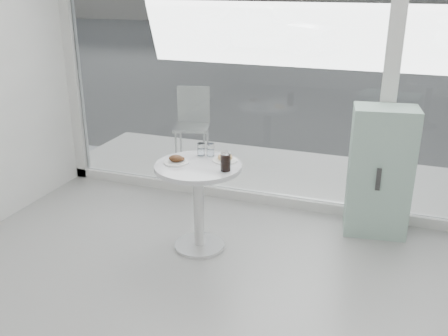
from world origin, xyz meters
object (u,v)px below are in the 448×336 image
at_px(main_table, 198,189).
at_px(car_white, 267,26).
at_px(patio_chair, 193,120).
at_px(water_tumbler_b, 210,151).
at_px(cola_glass, 226,162).
at_px(mint_cabinet, 380,172).
at_px(plate_donut, 225,159).
at_px(water_tumbler_a, 201,150).
at_px(plate_fritter, 177,160).

height_order(main_table, car_white, car_white).
relative_size(patio_chair, car_white, 0.21).
height_order(car_white, water_tumbler_b, car_white).
height_order(main_table, cola_glass, cola_glass).
distance_m(main_table, patio_chair, 2.06).
bearing_deg(mint_cabinet, plate_donut, -159.61).
bearing_deg(cola_glass, water_tumbler_a, 139.16).
bearing_deg(car_white, plate_fritter, -161.18).
relative_size(plate_fritter, water_tumbler_a, 1.90).
bearing_deg(plate_donut, water_tumbler_a, 165.61).
distance_m(water_tumbler_a, water_tumbler_b, 0.08).
bearing_deg(plate_fritter, mint_cabinet, 28.28).
relative_size(patio_chair, plate_fritter, 4.48).
relative_size(mint_cabinet, cola_glass, 7.69).
distance_m(plate_donut, cola_glass, 0.24).
bearing_deg(cola_glass, plate_fritter, 175.92).
distance_m(patio_chair, plate_donut, 2.01).
relative_size(water_tumbler_b, cola_glass, 0.71).
height_order(patio_chair, cola_glass, patio_chair).
xyz_separation_m(car_white, plate_donut, (2.98, -12.28, 0.03)).
distance_m(plate_fritter, water_tumbler_a, 0.28).
relative_size(main_table, mint_cabinet, 0.65).
bearing_deg(mint_cabinet, plate_fritter, -159.89).
bearing_deg(plate_fritter, car_white, 101.87).
xyz_separation_m(main_table, cola_glass, (0.26, -0.06, 0.29)).
height_order(plate_donut, cola_glass, cola_glass).
bearing_deg(plate_donut, main_table, -138.43).
height_order(water_tumbler_b, cola_glass, cola_glass).
distance_m(car_white, plate_donut, 12.64).
relative_size(main_table, plate_fritter, 3.71).
height_order(mint_cabinet, water_tumbler_a, mint_cabinet).
bearing_deg(plate_fritter, water_tumbler_a, 64.39).
relative_size(mint_cabinet, patio_chair, 1.27).
relative_size(main_table, car_white, 0.17).
distance_m(patio_chair, water_tumbler_b, 1.87).
bearing_deg(plate_fritter, patio_chair, 109.59).
height_order(mint_cabinet, patio_chair, mint_cabinet).
bearing_deg(car_white, main_table, -160.37).
bearing_deg(water_tumbler_a, patio_chair, 115.69).
relative_size(mint_cabinet, water_tumbler_b, 10.85).
distance_m(main_table, water_tumbler_a, 0.35).
bearing_deg(patio_chair, water_tumbler_b, -76.82).
xyz_separation_m(patio_chair, car_white, (-1.94, 10.57, 0.18)).
bearing_deg(cola_glass, car_white, 103.76).
bearing_deg(water_tumbler_a, mint_cabinet, 22.44).
bearing_deg(water_tumbler_b, main_table, -94.47).
relative_size(patio_chair, cola_glass, 6.06).
bearing_deg(car_white, mint_cabinet, -153.14).
bearing_deg(water_tumbler_b, car_white, 103.00).
bearing_deg(patio_chair, car_white, 85.51).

